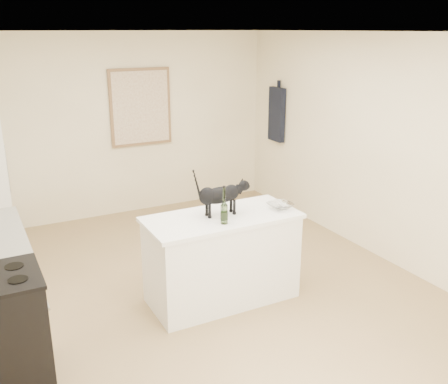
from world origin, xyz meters
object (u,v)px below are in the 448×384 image
at_px(stove, 4,333).
at_px(glass_bowl, 280,206).
at_px(black_cat, 220,197).
at_px(wine_bottle, 224,207).

bearing_deg(stove, glass_bowl, 6.48).
xyz_separation_m(stove, black_cat, (2.04, 0.43, 0.63)).
height_order(black_cat, wine_bottle, black_cat).
height_order(wine_bottle, glass_bowl, wine_bottle).
bearing_deg(wine_bottle, glass_bowl, 7.65).
distance_m(wine_bottle, glass_bowl, 0.70).
relative_size(black_cat, glass_bowl, 2.09).
xyz_separation_m(stove, glass_bowl, (2.66, 0.30, 0.48)).
height_order(stove, glass_bowl, glass_bowl).
xyz_separation_m(stove, wine_bottle, (1.98, 0.21, 0.61)).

